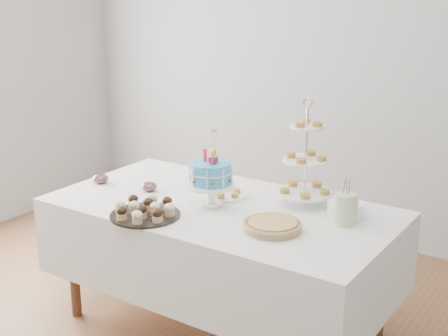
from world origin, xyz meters
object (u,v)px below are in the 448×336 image
Objects in this scene: table at (221,243)px; pastry_plate at (226,194)px; birthday_cake at (211,186)px; jam_bowl_a at (100,179)px; cupcake_tray at (145,209)px; pie at (272,225)px; jam_bowl_b at (149,187)px; utensil_pitcher at (345,208)px; tiered_stand at (306,161)px; plate_stack at (345,209)px.

pastry_plate is at bearing 112.75° from table.
pastry_plate is (-0.02, 0.18, -0.10)m from birthday_cake.
pastry_plate is at bearing 16.07° from jam_bowl_a.
cupcake_tray is 1.26× the size of pie.
utensil_pitcher reaches higher than jam_bowl_b.
tiered_stand is 2.41× the size of utensil_pitcher.
jam_bowl_b reaches higher than pastry_plate.
plate_stack is 1.51m from jam_bowl_a.
pie is 0.49m from tiered_stand.
birthday_cake is at bearing 170.45° from utensil_pitcher.
pastry_plate is (-0.70, -0.09, -0.02)m from plate_stack.
cupcake_tray is at bearing -52.59° from jam_bowl_b.
jam_bowl_a is 1.54m from utensil_pitcher.
tiered_stand reaches higher than plate_stack.
tiered_stand reaches higher than cupcake_tray.
cupcake_tray is 0.42m from jam_bowl_b.
jam_bowl_a is at bearing 165.68° from utensil_pitcher.
table is at bearing -160.06° from plate_stack.
tiered_stand is 0.95m from jam_bowl_b.
table is at bearing -143.09° from tiered_stand.
jam_bowl_a is at bearing 155.14° from cupcake_tray.
jam_bowl_b is at bearing 165.43° from utensil_pitcher.
table is at bearing 56.61° from cupcake_tray.
plate_stack is 1.92× the size of jam_bowl_a.
jam_bowl_b reaches higher than table.
utensil_pitcher is at bearing -1.33° from pastry_plate.
tiered_stand is at bearing 46.43° from cupcake_tray.
table is 5.12× the size of cupcake_tray.
pastry_plate is (-0.48, 0.30, -0.01)m from pie.
birthday_cake is (-0.04, -0.04, 0.34)m from table.
birthday_cake is at bearing -0.75° from jam_bowl_b.
plate_stack is (0.68, 0.27, -0.08)m from birthday_cake.
jam_bowl_b is at bearing -176.11° from table.
cupcake_tray is 1.94× the size of plate_stack.
plate_stack is 0.13m from utensil_pitcher.
pie is 0.50× the size of tiered_stand.
birthday_cake is 1.71× the size of utensil_pitcher.
jam_bowl_b is at bearing 172.14° from pie.
tiered_stand is at bearing 16.78° from jam_bowl_a.
tiered_stand is (0.61, 0.64, 0.21)m from cupcake_tray.
jam_bowl_b is at bearing 127.41° from cupcake_tray.
utensil_pitcher is at bearing 10.12° from table.
table is 0.51m from cupcake_tray.
jam_bowl_b is at bearing -166.81° from plate_stack.
jam_bowl_b is (-0.45, 0.01, -0.09)m from birthday_cake.
pie is 1.28× the size of pastry_plate.
utensil_pitcher is at bearing -67.58° from plate_stack.
jam_bowl_b is at bearing -158.34° from pastry_plate.
plate_stack is 0.70m from pastry_plate.
utensil_pitcher is at bearing -26.89° from tiered_stand.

